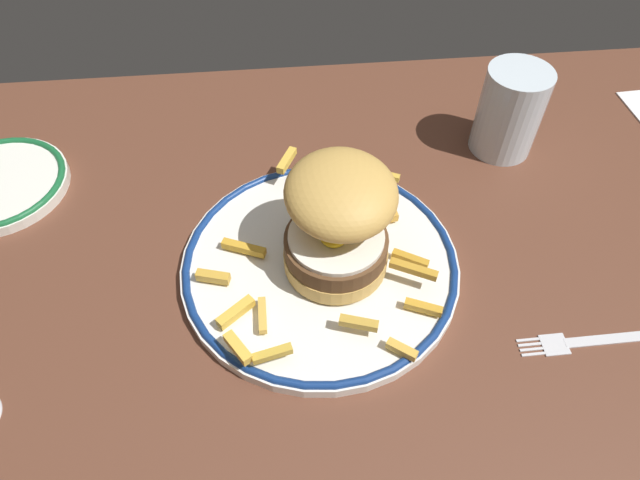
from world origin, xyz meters
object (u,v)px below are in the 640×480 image
object	(u,v)px
dinner_plate	(320,263)
burger	(339,221)
fork	(589,341)
water_glass	(508,117)

from	to	relation	value
dinner_plate	burger	xyz separation A→B (cm)	(1.77, 0.22, 6.17)
dinner_plate	fork	distance (cm)	26.58
dinner_plate	burger	bearing A→B (deg)	7.16
water_glass	fork	distance (cm)	28.08
burger	water_glass	world-z (taller)	burger
dinner_plate	water_glass	xyz separation A→B (cm)	(24.11, 16.79, 3.72)
fork	dinner_plate	bearing A→B (deg)	155.67
dinner_plate	fork	xyz separation A→B (cm)	(24.22, -10.95, -0.66)
dinner_plate	water_glass	world-z (taller)	water_glass
water_glass	fork	bearing A→B (deg)	-89.79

